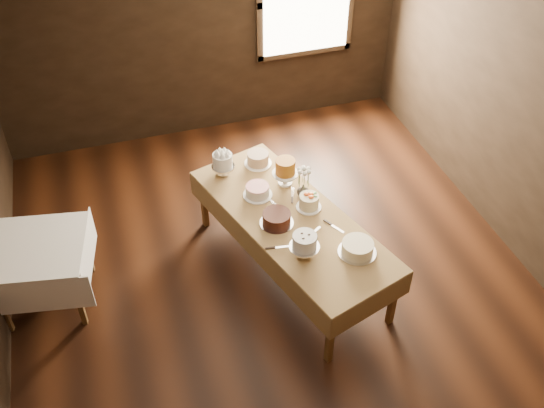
# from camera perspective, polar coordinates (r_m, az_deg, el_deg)

# --- Properties ---
(floor) EXTENTS (5.00, 6.00, 0.01)m
(floor) POSITION_cam_1_polar(r_m,az_deg,el_deg) (6.07, 0.57, -7.98)
(floor) COLOR black
(floor) RESTS_ON ground
(ceiling) EXTENTS (5.00, 6.00, 0.01)m
(ceiling) POSITION_cam_1_polar(r_m,az_deg,el_deg) (4.36, 0.82, 16.95)
(ceiling) COLOR beige
(ceiling) RESTS_ON wall_back
(wall_back) EXTENTS (5.00, 0.02, 2.80)m
(wall_back) POSITION_cam_1_polar(r_m,az_deg,el_deg) (7.60, -6.60, 15.98)
(wall_back) COLOR black
(wall_back) RESTS_ON ground
(wall_right) EXTENTS (0.02, 6.00, 2.80)m
(wall_right) POSITION_cam_1_polar(r_m,az_deg,el_deg) (6.20, 23.37, 6.53)
(wall_right) COLOR black
(wall_right) RESTS_ON ground
(window) EXTENTS (1.10, 0.05, 1.30)m
(window) POSITION_cam_1_polar(r_m,az_deg,el_deg) (7.78, 3.25, 18.42)
(window) COLOR #FFEABF
(window) RESTS_ON wall_back
(display_table) EXTENTS (1.55, 2.46, 0.71)m
(display_table) POSITION_cam_1_polar(r_m,az_deg,el_deg) (5.79, 1.82, -1.63)
(display_table) COLOR #50351A
(display_table) RESTS_ON ground
(side_table) EXTENTS (0.99, 0.99, 0.71)m
(side_table) POSITION_cam_1_polar(r_m,az_deg,el_deg) (5.92, -20.98, -4.25)
(side_table) COLOR #50351A
(side_table) RESTS_ON ground
(cake_meringue) EXTENTS (0.27, 0.27, 0.25)m
(cake_meringue) POSITION_cam_1_polar(r_m,az_deg,el_deg) (6.21, -4.60, 3.66)
(cake_meringue) COLOR silver
(cake_meringue) RESTS_ON display_table
(cake_speckled) EXTENTS (0.32, 0.32, 0.13)m
(cake_speckled) POSITION_cam_1_polar(r_m,az_deg,el_deg) (6.36, -1.32, 4.22)
(cake_speckled) COLOR white
(cake_speckled) RESTS_ON display_table
(cake_lattice) EXTENTS (0.32, 0.32, 0.11)m
(cake_lattice) POSITION_cam_1_polar(r_m,az_deg,el_deg) (5.96, -1.35, 1.18)
(cake_lattice) COLOR white
(cake_lattice) RESTS_ON display_table
(cake_caramel) EXTENTS (0.26, 0.26, 0.30)m
(cake_caramel) POSITION_cam_1_polar(r_m,az_deg,el_deg) (6.06, 1.24, 2.87)
(cake_caramel) COLOR white
(cake_caramel) RESTS_ON display_table
(cake_chocolate) EXTENTS (0.37, 0.37, 0.12)m
(cake_chocolate) POSITION_cam_1_polar(r_m,az_deg,el_deg) (5.65, 0.43, -1.39)
(cake_chocolate) COLOR silver
(cake_chocolate) RESTS_ON display_table
(cake_flowers) EXTENTS (0.26, 0.26, 0.14)m
(cake_flowers) POSITION_cam_1_polar(r_m,az_deg,el_deg) (5.82, 3.46, 0.18)
(cake_flowers) COLOR white
(cake_flowers) RESTS_ON display_table
(cake_swirl) EXTENTS (0.27, 0.27, 0.25)m
(cake_swirl) POSITION_cam_1_polar(r_m,az_deg,el_deg) (5.33, 3.03, -3.95)
(cake_swirl) COLOR silver
(cake_swirl) RESTS_ON display_table
(cake_cream) EXTENTS (0.39, 0.39, 0.12)m
(cake_cream) POSITION_cam_1_polar(r_m,az_deg,el_deg) (5.43, 7.97, -4.09)
(cake_cream) COLOR silver
(cake_cream) RESTS_ON display_table
(cake_server_a) EXTENTS (0.21, 0.15, 0.01)m
(cake_server_a) POSITION_cam_1_polar(r_m,az_deg,el_deg) (5.62, 4.04, -2.52)
(cake_server_a) COLOR silver
(cake_server_a) RESTS_ON display_table
(cake_server_b) EXTENTS (0.13, 0.22, 0.01)m
(cake_server_b) POSITION_cam_1_polar(r_m,az_deg,el_deg) (5.66, 6.12, -2.29)
(cake_server_b) COLOR silver
(cake_server_b) RESTS_ON display_table
(cake_server_c) EXTENTS (0.10, 0.23, 0.01)m
(cake_server_c) POSITION_cam_1_polar(r_m,az_deg,el_deg) (5.92, -0.04, 0.27)
(cake_server_c) COLOR silver
(cake_server_c) RESTS_ON display_table
(cake_server_d) EXTENTS (0.11, 0.23, 0.01)m
(cake_server_d) POSITION_cam_1_polar(r_m,az_deg,el_deg) (6.03, 1.93, 1.10)
(cake_server_d) COLOR silver
(cake_server_d) RESTS_ON display_table
(cake_server_e) EXTENTS (0.24, 0.06, 0.01)m
(cake_server_e) POSITION_cam_1_polar(r_m,az_deg,el_deg) (5.46, 1.08, -4.00)
(cake_server_e) COLOR silver
(cake_server_e) RESTS_ON display_table
(flower_vase) EXTENTS (0.17, 0.17, 0.13)m
(flower_vase) POSITION_cam_1_polar(r_m,az_deg,el_deg) (5.96, 2.92, 1.26)
(flower_vase) COLOR #2D2823
(flower_vase) RESTS_ON display_table
(flower_bouquet) EXTENTS (0.14, 0.14, 0.20)m
(flower_bouquet) POSITION_cam_1_polar(r_m,az_deg,el_deg) (5.84, 2.98, 2.66)
(flower_bouquet) COLOR white
(flower_bouquet) RESTS_ON flower_vase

